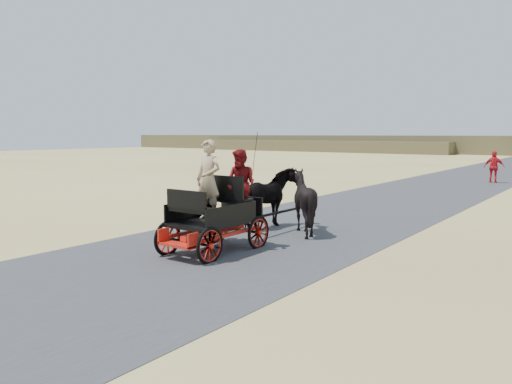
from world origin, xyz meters
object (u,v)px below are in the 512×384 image
Objects in this scene: carriage at (214,235)px; horse_left at (270,198)px; pedestrian at (494,167)px; horse_right at (304,202)px.

carriage is 3.09m from horse_left.
pedestrian reaches higher than carriage.
horse_right reaches higher than horse_left.
horse_right reaches higher than carriage.
pedestrian reaches higher than horse_right.
pedestrian is at bearing -97.54° from horse_left.
horse_left is at bearing 100.39° from carriage.
horse_right is at bearing 79.61° from carriage.
pedestrian is at bearing 85.03° from carriage.
carriage is 1.39× the size of pedestrian.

